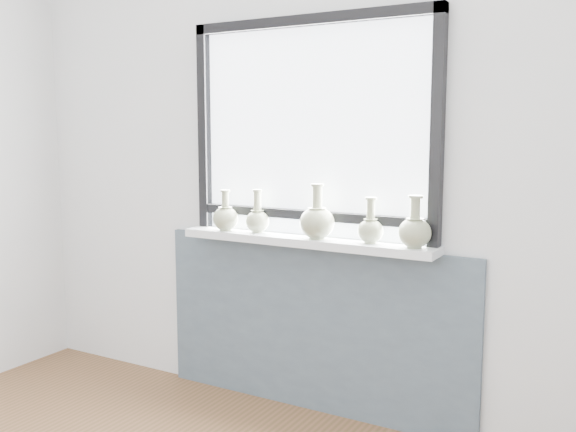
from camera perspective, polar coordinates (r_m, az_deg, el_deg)
The scene contains 9 objects.
back_wall at distance 3.15m, azimuth 2.35°, elevation 5.60°, with size 3.60×0.02×2.60m, color silver.
apron_panel at distance 3.28m, azimuth 2.02°, elevation -9.81°, with size 1.70×0.03×0.86m, color #4D5C6B.
windowsill at distance 3.11m, azimuth 1.46°, elevation -2.22°, with size 1.32×0.18×0.04m, color silver.
window at distance 3.12m, azimuth 2.05°, elevation 8.17°, with size 1.30×0.06×1.05m.
vase_a at distance 3.30m, azimuth -5.58°, elevation -0.10°, with size 0.13×0.13×0.21m.
vase_b at distance 3.23m, azimuth -2.74°, elevation -0.26°, with size 0.12×0.12×0.22m.
vase_c at distance 3.03m, azimuth 2.60°, elevation -0.42°, with size 0.17×0.17×0.26m.
vase_d at distance 2.95m, azimuth 7.34°, elevation -1.10°, with size 0.12×0.12×0.21m.
vase_e at distance 2.85m, azimuth 11.20°, elevation -1.27°, with size 0.15×0.15×0.23m.
Camera 1 is at (1.45, -0.99, 1.41)m, focal length 40.00 mm.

